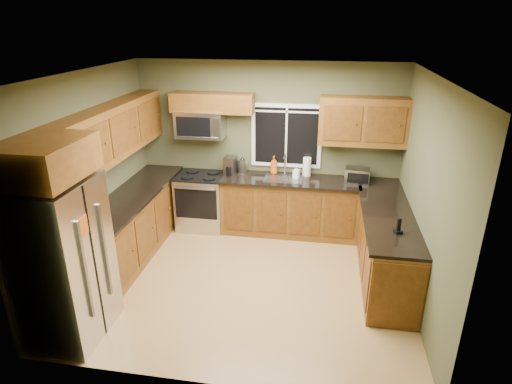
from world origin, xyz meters
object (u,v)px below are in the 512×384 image
(refrigerator, at_px, (64,261))
(cordless_phone, at_px, (398,229))
(range, at_px, (202,201))
(kettle, at_px, (243,165))
(coffee_maker, at_px, (230,166))
(paper_towel_roll, at_px, (307,167))
(soap_bottle_b, at_px, (296,172))
(microwave, at_px, (200,124))
(toaster_oven, at_px, (357,175))
(soap_bottle_a, at_px, (274,165))

(refrigerator, height_order, cordless_phone, refrigerator)
(range, bearing_deg, kettle, 15.23)
(coffee_maker, height_order, kettle, coffee_maker)
(range, distance_m, coffee_maker, 0.78)
(paper_towel_roll, height_order, soap_bottle_b, paper_towel_roll)
(microwave, xyz_separation_m, kettle, (0.66, 0.04, -0.67))
(refrigerator, relative_size, microwave, 2.37)
(range, relative_size, toaster_oven, 2.38)
(kettle, relative_size, cordless_phone, 1.43)
(soap_bottle_a, bearing_deg, range, -168.86)
(coffee_maker, xyz_separation_m, kettle, (0.18, 0.10, -0.01))
(soap_bottle_a, xyz_separation_m, soap_bottle_b, (0.38, -0.16, -0.04))
(refrigerator, distance_m, soap_bottle_b, 3.62)
(toaster_oven, bearing_deg, cordless_phone, -76.59)
(coffee_maker, bearing_deg, paper_towel_roll, 6.04)
(range, distance_m, soap_bottle_b, 1.65)
(soap_bottle_a, bearing_deg, paper_towel_roll, -2.16)
(refrigerator, xyz_separation_m, soap_bottle_a, (1.86, 3.00, 0.19))
(refrigerator, bearing_deg, soap_bottle_a, 58.21)
(coffee_maker, bearing_deg, cordless_phone, -35.12)
(toaster_oven, height_order, soap_bottle_a, soap_bottle_a)
(coffee_maker, distance_m, kettle, 0.21)
(microwave, distance_m, soap_bottle_b, 1.69)
(coffee_maker, bearing_deg, kettle, 28.47)
(kettle, bearing_deg, refrigerator, -114.62)
(kettle, relative_size, paper_towel_roll, 0.82)
(coffee_maker, height_order, cordless_phone, coffee_maker)
(coffee_maker, bearing_deg, toaster_oven, -1.39)
(toaster_oven, height_order, kettle, kettle)
(coffee_maker, bearing_deg, microwave, 173.49)
(refrigerator, relative_size, coffee_maker, 6.20)
(soap_bottle_a, distance_m, soap_bottle_b, 0.41)
(refrigerator, xyz_separation_m, soap_bottle_b, (2.24, 2.84, 0.14))
(range, relative_size, microwave, 1.23)
(refrigerator, height_order, paper_towel_roll, refrigerator)
(paper_towel_roll, xyz_separation_m, soap_bottle_b, (-0.15, -0.14, -0.05))
(microwave, bearing_deg, coffee_maker, -6.51)
(microwave, distance_m, coffee_maker, 0.81)
(soap_bottle_b, bearing_deg, soap_bottle_a, 156.73)
(refrigerator, xyz_separation_m, microwave, (0.69, 2.91, 0.83))
(coffee_maker, xyz_separation_m, paper_towel_roll, (1.22, 0.13, 0.01))
(paper_towel_roll, bearing_deg, soap_bottle_b, -137.21)
(cordless_phone, bearing_deg, range, 150.86)
(toaster_oven, bearing_deg, kettle, 175.36)
(paper_towel_roll, bearing_deg, kettle, -178.34)
(toaster_oven, distance_m, kettle, 1.83)
(range, distance_m, cordless_phone, 3.33)
(range, height_order, microwave, microwave)
(microwave, xyz_separation_m, coffee_maker, (0.48, -0.05, -0.65))
(refrigerator, height_order, coffee_maker, refrigerator)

